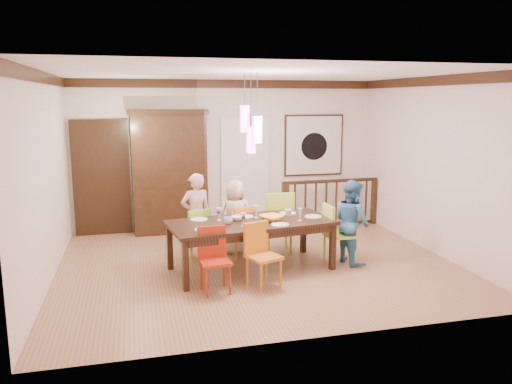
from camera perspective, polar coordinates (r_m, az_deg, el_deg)
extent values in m
plane|color=#8E6644|center=(7.83, 0.22, -8.29)|extent=(6.00, 6.00, 0.00)
plane|color=white|center=(7.42, 0.23, 13.43)|extent=(6.00, 6.00, 0.00)
plane|color=beige|center=(9.91, -3.31, 4.28)|extent=(6.00, 0.00, 6.00)
plane|color=beige|center=(7.36, -23.05, 1.29)|extent=(0.00, 5.00, 5.00)
plane|color=beige|center=(8.71, 19.76, 2.82)|extent=(0.00, 5.00, 5.00)
cube|color=black|center=(9.77, -17.20, 1.37)|extent=(1.04, 0.07, 2.24)
cube|color=silver|center=(10.00, -1.27, 2.04)|extent=(0.97, 0.05, 2.22)
cube|color=black|center=(10.35, 6.60, 5.33)|extent=(1.25, 0.04, 1.25)
cube|color=silver|center=(10.33, 6.65, 5.32)|extent=(1.18, 0.02, 1.18)
cylinder|color=black|center=(10.31, 6.68, 5.20)|extent=(0.56, 0.01, 0.56)
cube|color=#F549B4|center=(7.23, -1.30, 8.35)|extent=(0.11, 0.11, 0.38)
cylinder|color=black|center=(7.23, -1.32, 11.68)|extent=(0.01, 0.01, 0.46)
cube|color=#F549B4|center=(7.18, 0.13, 7.14)|extent=(0.11, 0.11, 0.38)
cylinder|color=black|center=(7.17, 0.14, 11.09)|extent=(0.01, 0.01, 0.61)
cube|color=#F549B4|center=(7.22, -0.58, 5.96)|extent=(0.11, 0.11, 0.38)
cylinder|color=black|center=(7.19, -0.59, 10.49)|extent=(0.01, 0.01, 0.76)
cube|color=black|center=(7.42, -0.57, -3.52)|extent=(2.55, 1.45, 0.05)
cube|color=black|center=(7.80, -9.50, -5.81)|extent=(0.09, 0.09, 0.70)
cube|color=black|center=(8.26, 6.34, -4.80)|extent=(0.09, 0.09, 0.70)
cube|color=black|center=(6.90, -8.88, -7.96)|extent=(0.09, 0.09, 0.70)
cube|color=black|center=(7.43, 8.85, -6.63)|extent=(0.09, 0.09, 0.70)
cube|color=black|center=(7.90, -1.38, -3.21)|extent=(2.20, 0.37, 0.10)
cube|color=black|center=(6.98, 0.36, -5.06)|extent=(2.20, 0.37, 0.10)
cube|color=#96D23C|center=(8.02, -6.91, -4.85)|extent=(0.48, 0.48, 0.04)
cube|color=#96D23C|center=(7.96, -6.95, -3.27)|extent=(0.38, 0.14, 0.42)
cylinder|color=#96D23C|center=(7.91, -7.86, -6.66)|extent=(0.03, 0.03, 0.40)
cylinder|color=#96D23C|center=(7.95, -5.62, -6.53)|extent=(0.03, 0.03, 0.40)
cylinder|color=#96D23C|center=(8.21, -8.09, -6.04)|extent=(0.03, 0.03, 0.40)
cylinder|color=#96D23C|center=(8.24, -5.94, -5.92)|extent=(0.03, 0.03, 0.40)
cube|color=orange|center=(8.15, -1.89, -4.53)|extent=(0.48, 0.48, 0.04)
cube|color=orange|center=(8.09, -1.90, -2.98)|extent=(0.37, 0.15, 0.42)
cylinder|color=orange|center=(8.03, -2.73, -6.31)|extent=(0.03, 0.03, 0.40)
cylinder|color=orange|center=(8.10, -0.58, -6.16)|extent=(0.03, 0.03, 0.40)
cylinder|color=orange|center=(8.32, -3.15, -5.71)|extent=(0.03, 0.03, 0.40)
cylinder|color=orange|center=(8.38, -1.07, -5.58)|extent=(0.03, 0.03, 0.40)
cube|color=#A4BC35|center=(8.40, 2.49, -3.42)|extent=(0.51, 0.51, 0.04)
cube|color=#A4BC35|center=(8.34, 2.51, -1.56)|extent=(0.47, 0.09, 0.51)
cylinder|color=#A4BC35|center=(8.24, 1.58, -5.54)|extent=(0.04, 0.04, 0.49)
cylinder|color=#A4BC35|center=(8.34, 4.10, -5.35)|extent=(0.04, 0.04, 0.49)
cylinder|color=#A4BC35|center=(8.59, 0.90, -4.86)|extent=(0.04, 0.04, 0.49)
cylinder|color=#A4BC35|center=(8.69, 3.33, -4.69)|extent=(0.04, 0.04, 0.49)
cube|color=#A1260F|center=(6.65, -4.69, -7.97)|extent=(0.42, 0.42, 0.04)
cube|color=#A1260F|center=(6.58, -4.72, -6.05)|extent=(0.39, 0.07, 0.43)
cylinder|color=#A1260F|center=(6.56, -5.82, -10.26)|extent=(0.03, 0.03, 0.41)
cylinder|color=#A1260F|center=(6.60, -3.07, -10.06)|extent=(0.03, 0.03, 0.41)
cylinder|color=#A1260F|center=(6.85, -6.20, -9.34)|extent=(0.03, 0.03, 0.41)
cylinder|color=#A1260F|center=(6.89, -3.57, -9.16)|extent=(0.03, 0.03, 0.41)
cube|color=orange|center=(6.80, 0.90, -7.46)|extent=(0.52, 0.52, 0.04)
cube|color=orange|center=(6.73, 0.90, -5.54)|extent=(0.38, 0.18, 0.44)
cylinder|color=orange|center=(6.68, -0.10, -9.75)|extent=(0.03, 0.03, 0.42)
cylinder|color=orange|center=(6.76, 2.58, -9.51)|extent=(0.03, 0.03, 0.42)
cylinder|color=orange|center=(6.98, -0.74, -8.86)|extent=(0.03, 0.03, 0.42)
cylinder|color=orange|center=(7.05, 1.84, -8.65)|extent=(0.03, 0.03, 0.42)
cube|color=#ADD341|center=(7.88, 9.51, -4.86)|extent=(0.42, 0.42, 0.04)
cube|color=#ADD341|center=(7.82, 9.57, -3.08)|extent=(0.04, 0.42, 0.46)
cylinder|color=#ADD341|center=(7.73, 8.79, -6.94)|extent=(0.04, 0.04, 0.44)
cylinder|color=#ADD341|center=(7.86, 11.11, -6.71)|extent=(0.04, 0.04, 0.44)
cylinder|color=#ADD341|center=(8.03, 7.85, -6.24)|extent=(0.04, 0.04, 0.44)
cylinder|color=#ADD341|center=(8.16, 10.10, -6.03)|extent=(0.04, 0.04, 0.44)
cube|color=black|center=(9.71, -9.67, -1.99)|extent=(1.38, 0.44, 0.89)
cube|color=black|center=(9.56, -9.89, 4.71)|extent=(1.38, 0.40, 1.38)
cube|color=black|center=(9.74, -9.97, 4.82)|extent=(1.19, 0.02, 1.19)
cube|color=black|center=(9.51, -10.03, 8.98)|extent=(1.48, 0.44, 0.10)
cube|color=black|center=(9.79, 3.30, -1.67)|extent=(0.12, 0.12, 0.92)
cube|color=black|center=(10.52, 13.48, -1.09)|extent=(0.12, 0.12, 0.92)
cube|color=black|center=(10.03, 8.65, 1.25)|extent=(2.07, 0.14, 0.06)
cube|color=black|center=(10.20, 8.51, -3.63)|extent=(1.95, 0.12, 0.05)
imported|color=beige|center=(8.14, -6.87, -2.62)|extent=(0.55, 0.42, 1.37)
imported|color=beige|center=(8.27, -2.39, -2.82)|extent=(0.62, 0.42, 1.23)
imported|color=teal|center=(7.90, 10.90, -3.35)|extent=(0.61, 0.72, 1.31)
imported|color=gold|center=(7.43, 1.81, -2.98)|extent=(0.44, 0.44, 0.08)
imported|color=white|center=(7.45, -2.05, -3.00)|extent=(0.24, 0.24, 0.07)
imported|color=silver|center=(7.24, -3.20, -3.27)|extent=(0.17, 0.17, 0.10)
imported|color=silver|center=(7.72, 3.70, -2.38)|extent=(0.13, 0.13, 0.10)
cylinder|color=white|center=(7.52, -6.55, -3.13)|extent=(0.26, 0.26, 0.01)
cylinder|color=white|center=(7.66, -1.27, -2.82)|extent=(0.26, 0.26, 0.01)
cylinder|color=white|center=(7.89, 3.64, -2.43)|extent=(0.26, 0.26, 0.01)
cylinder|color=white|center=(6.94, -5.96, -4.29)|extent=(0.26, 0.26, 0.01)
cylinder|color=white|center=(7.17, 2.73, -3.75)|extent=(0.26, 0.26, 0.01)
cylinder|color=white|center=(7.70, 6.55, -2.81)|extent=(0.26, 0.26, 0.01)
cube|color=#D83359|center=(7.12, 0.11, -3.85)|extent=(0.18, 0.14, 0.01)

